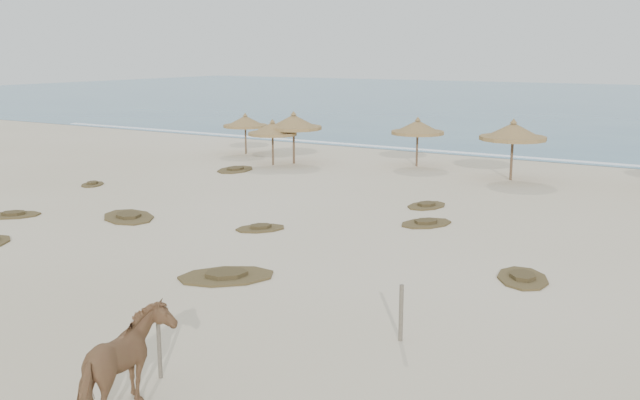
{
  "coord_description": "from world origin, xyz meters",
  "views": [
    {
      "loc": [
        13.45,
        -14.35,
        5.95
      ],
      "look_at": [
        1.8,
        5.0,
        1.21
      ],
      "focal_mm": 40.0,
      "sensor_mm": 36.0,
      "label": 1
    }
  ],
  "objects": [
    {
      "name": "fence_post_far",
      "position": [
        4.58,
        -5.36,
        0.54
      ],
      "size": [
        0.09,
        0.09,
        1.09
      ],
      "primitive_type": "cylinder",
      "rotation": [
        0.0,
        0.0,
        -0.23
      ],
      "color": "#6E6353",
      "rests_on": "ground"
    },
    {
      "name": "horse",
      "position": [
        5.06,
        -6.63,
        0.86
      ],
      "size": [
        1.42,
        2.21,
        1.73
      ],
      "primitive_type": "imported",
      "rotation": [
        0.0,
        0.0,
        3.4
      ],
      "color": "brown",
      "rests_on": "ground"
    },
    {
      "name": "scrub_7",
      "position": [
        3.01,
        11.05,
        0.05
      ],
      "size": [
        1.59,
        2.11,
        0.16
      ],
      "rotation": [
        0.0,
        0.0,
        1.37
      ],
      "color": "brown",
      "rests_on": "ground"
    },
    {
      "name": "palapa_3",
      "position": [
        -1.31,
        20.03,
        2.02
      ],
      "size": [
        3.67,
        3.67,
        2.6
      ],
      "rotation": [
        0.0,
        0.0,
        0.42
      ],
      "color": "brown",
      "rests_on": "ground"
    },
    {
      "name": "scrub_4",
      "position": [
        8.74,
        3.92,
        0.05
      ],
      "size": [
        1.99,
        2.39,
        0.16
      ],
      "rotation": [
        0.0,
        0.0,
        1.95
      ],
      "color": "brown",
      "rests_on": "ground"
    },
    {
      "name": "ocean",
      "position": [
        0.0,
        75.0,
        0.0
      ],
      "size": [
        200.0,
        100.0,
        0.01
      ],
      "primitive_type": "cube",
      "color": "#2B5D82",
      "rests_on": "ground"
    },
    {
      "name": "ground",
      "position": [
        0.0,
        0.0,
        0.0
      ],
      "size": [
        160.0,
        160.0,
        0.0
      ],
      "primitive_type": "plane",
      "color": "beige",
      "rests_on": "ground"
    },
    {
      "name": "palapa_0",
      "position": [
        -11.81,
        19.11,
        1.87
      ],
      "size": [
        3.34,
        3.34,
        2.41
      ],
      "rotation": [
        0.0,
        0.0,
        -0.38
      ],
      "color": "brown",
      "rests_on": "ground"
    },
    {
      "name": "palapa_4",
      "position": [
        4.11,
        18.56,
        2.24
      ],
      "size": [
        3.53,
        3.53,
        2.89
      ],
      "rotation": [
        0.0,
        0.0,
        0.16
      ],
      "color": "brown",
      "rests_on": "ground"
    },
    {
      "name": "scrub_3",
      "position": [
        4.13,
        8.34,
        0.05
      ],
      "size": [
        2.1,
        2.4,
        0.16
      ],
      "rotation": [
        0.0,
        0.0,
        1.1
      ],
      "color": "brown",
      "rests_on": "ground"
    },
    {
      "name": "palapa_1",
      "position": [
        -7.38,
        17.5,
        2.19
      ],
      "size": [
        3.61,
        3.61,
        2.82
      ],
      "rotation": [
        0.0,
        0.0,
        0.23
      ],
      "color": "brown",
      "rests_on": "ground"
    },
    {
      "name": "scrub_0",
      "position": [
        -9.39,
        1.7,
        0.05
      ],
      "size": [
        2.27,
        2.21,
        0.16
      ],
      "rotation": [
        0.0,
        0.0,
        0.73
      ],
      "color": "brown",
      "rests_on": "ground"
    },
    {
      "name": "foam_line",
      "position": [
        0.0,
        26.0,
        0.0
      ],
      "size": [
        70.0,
        0.6,
        0.01
      ],
      "primitive_type": "cube",
      "color": "white",
      "rests_on": "ground"
    },
    {
      "name": "fence_post_near",
      "position": [
        7.67,
        -1.48,
        0.61
      ],
      "size": [
        0.1,
        0.1,
        1.23
      ],
      "primitive_type": "cylinder",
      "rotation": [
        0.0,
        0.0,
        -0.08
      ],
      "color": "#6E6353",
      "rests_on": "ground"
    },
    {
      "name": "scrub_6",
      "position": [
        -8.69,
        14.05,
        0.05
      ],
      "size": [
        2.02,
        2.72,
        0.16
      ],
      "rotation": [
        0.0,
        0.0,
        1.75
      ],
      "color": "brown",
      "rests_on": "ground"
    },
    {
      "name": "scrub_9",
      "position": [
        1.87,
        -0.0,
        0.05
      ],
      "size": [
        3.09,
        3.04,
        0.16
      ],
      "rotation": [
        0.0,
        0.0,
        0.75
      ],
      "color": "brown",
      "rests_on": "ground"
    },
    {
      "name": "palapa_2",
      "position": [
        -8.04,
        16.48,
        1.9
      ],
      "size": [
        3.3,
        3.3,
        2.45
      ],
      "rotation": [
        0.0,
        0.0,
        -0.32
      ],
      "color": "brown",
      "rests_on": "ground"
    },
    {
      "name": "scrub_8",
      "position": [
        -11.72,
        7.47,
        0.05
      ],
      "size": [
        1.54,
        1.72,
        0.16
      ],
      "rotation": [
        0.0,
        0.0,
        2.1
      ],
      "color": "brown",
      "rests_on": "ground"
    },
    {
      "name": "scrub_2",
      "position": [
        -0.42,
        4.75,
        0.05
      ],
      "size": [
        1.96,
        2.05,
        0.16
      ],
      "rotation": [
        0.0,
        0.0,
        0.89
      ],
      "color": "brown",
      "rests_on": "ground"
    },
    {
      "name": "scrub_1",
      "position": [
        -5.53,
        3.65,
        0.05
      ],
      "size": [
        3.17,
        2.82,
        0.16
      ],
      "rotation": [
        0.0,
        0.0,
        2.63
      ],
      "color": "brown",
      "rests_on": "ground"
    }
  ]
}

